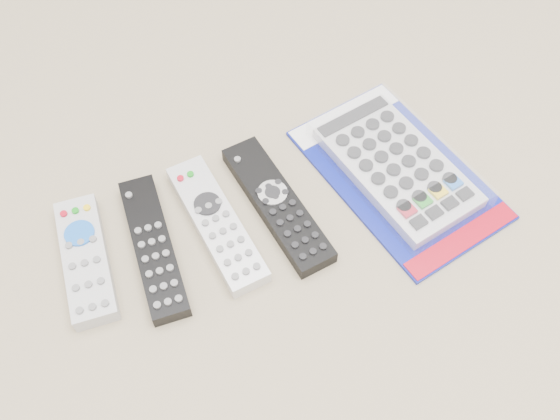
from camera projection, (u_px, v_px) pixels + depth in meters
name	position (u px, v px, depth m)	size (l,w,h in m)	color
remote_small_grey	(86.00, 259.00, 0.76)	(0.07, 0.18, 0.03)	#B1B1B4
remote_slim_black	(154.00, 247.00, 0.77)	(0.06, 0.21, 0.02)	black
remote_silver_dvd	(217.00, 223.00, 0.79)	(0.07, 0.21, 0.02)	silver
remote_large_black	(277.00, 204.00, 0.80)	(0.07, 0.22, 0.02)	black
jumbo_remote_packaged	(397.00, 165.00, 0.83)	(0.21, 0.31, 0.04)	navy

